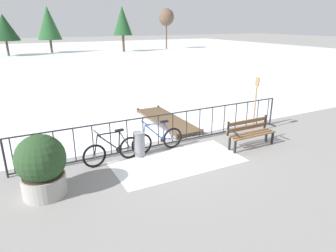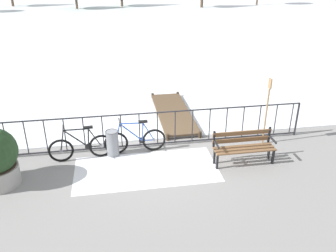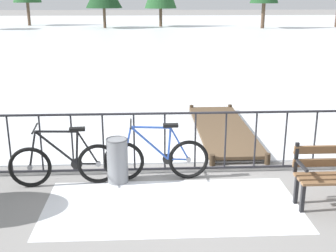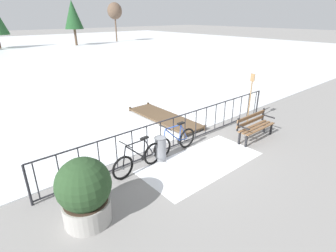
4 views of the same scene
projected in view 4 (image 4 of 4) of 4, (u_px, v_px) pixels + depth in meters
name	position (u px, v px, depth m)	size (l,w,h in m)	color
ground_plane	(179.00, 146.00, 8.62)	(160.00, 160.00, 0.00)	gray
frozen_pond	(2.00, 54.00, 28.51)	(80.00, 56.00, 0.03)	white
snow_patch	(202.00, 162.00, 7.65)	(3.65, 1.74, 0.01)	white
railing_fence	(179.00, 130.00, 8.40)	(9.06, 0.06, 1.07)	#232328
bicycle_near_railing	(175.00, 142.00, 8.06)	(1.71, 0.52, 0.97)	black
bicycle_second	(139.00, 159.00, 7.09)	(1.71, 0.52, 0.97)	black
park_bench	(254.00, 125.00, 8.95)	(1.60, 0.48, 0.89)	brown
planter_with_shrub	(85.00, 192.00, 5.21)	(1.10, 1.10, 1.45)	#9E9B96
trash_bin	(160.00, 149.00, 7.64)	(0.35, 0.35, 0.73)	gray
oar_upright	(250.00, 96.00, 9.90)	(0.04, 0.16, 1.98)	#937047
wooden_dock	(164.00, 117.00, 10.68)	(1.10, 3.65, 0.20)	brown
tree_centre	(73.00, 15.00, 35.16)	(2.46, 2.46, 5.81)	brown
tree_east_mid	(115.00, 11.00, 40.12)	(2.21, 2.21, 5.71)	brown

